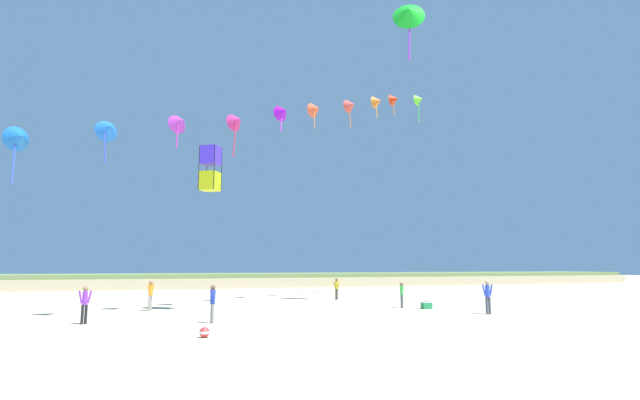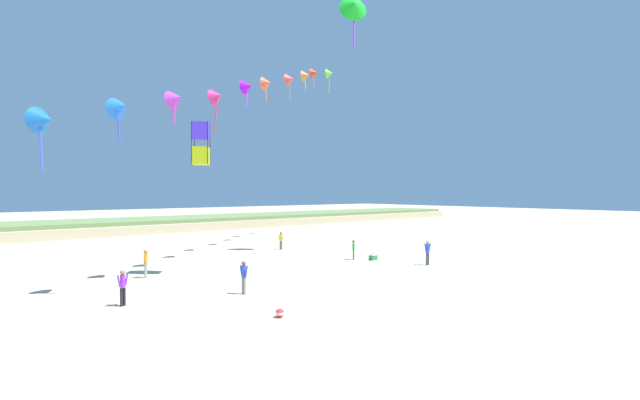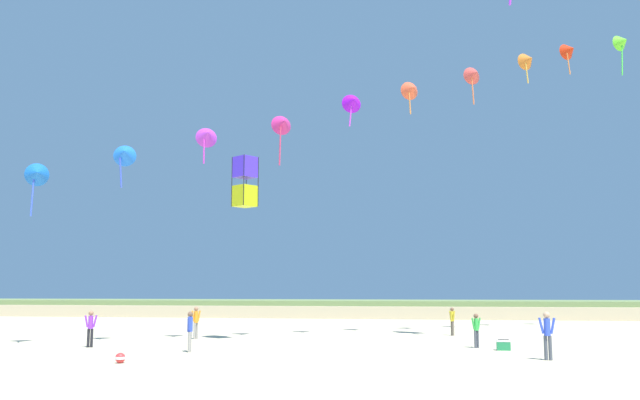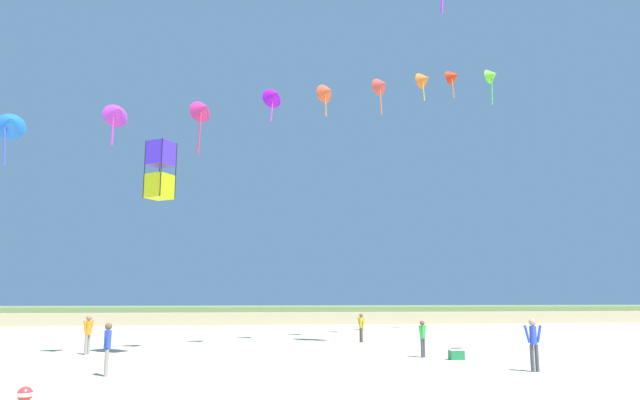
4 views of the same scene
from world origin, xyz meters
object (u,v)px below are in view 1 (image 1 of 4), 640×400
person_near_left (488,295)px  large_kite_mid_trail (409,13)px  person_near_right (213,301)px  person_far_right (402,293)px  beach_ball (205,332)px  beach_cooler (426,305)px  person_far_left (85,302)px  person_far_center (337,287)px  person_mid_center (151,293)px  large_kite_low_lead (210,168)px

person_near_left → large_kite_mid_trail: bearing=89.3°
person_near_right → person_far_right: bearing=20.0°
person_near_left → person_far_right: bearing=115.0°
person_near_left → beach_ball: bearing=-166.1°
person_near_left → beach_cooler: person_near_left is taller
person_near_left → large_kite_mid_trail: size_ratio=0.36×
person_far_left → beach_cooler: bearing=5.6°
beach_cooler → person_far_center: bearing=102.3°
large_kite_mid_trail → person_far_center: bearing=120.3°
person_far_right → beach_cooler: 1.61m
large_kite_mid_trail → person_far_left: bearing=-164.8°
person_near_left → person_far_center: (-3.27, 13.24, -0.10)m
person_near_left → person_near_right: size_ratio=1.05×
person_near_right → beach_cooler: size_ratio=2.88×
large_kite_mid_trail → person_mid_center: bearing=178.3°
person_far_left → large_kite_mid_trail: large_kite_mid_trail is taller
person_far_left → beach_ball: size_ratio=4.50×
large_kite_low_lead → person_far_left: bearing=-141.8°
person_near_right → person_far_center: bearing=49.1°
person_mid_center → person_far_right: bearing=-11.9°
large_kite_low_lead → person_far_center: bearing=32.1°
large_kite_low_lead → large_kite_mid_trail: size_ratio=0.52×
person_mid_center → beach_ball: (1.62, -11.70, -0.79)m
person_far_right → large_kite_low_lead: (-11.31, 1.74, 7.20)m
beach_cooler → large_kite_low_lead: bearing=167.5°
person_near_left → beach_cooler: (-1.25, 3.99, -0.80)m
person_far_center → large_kite_mid_trail: large_kite_mid_trail is taller
person_near_left → person_far_center: bearing=103.9°
large_kite_low_lead → large_kite_mid_trail: (13.73, 0.74, 12.39)m
large_kite_mid_trail → beach_cooler: (-1.35, -3.49, -20.25)m
person_near_right → beach_ball: person_near_right is taller
person_near_right → person_far_center: (10.83, 12.52, -0.05)m
person_near_right → person_far_left: person_near_right is taller
person_far_left → beach_cooler: 18.23m
person_near_right → person_far_center: 16.55m
person_near_right → person_far_left: (-5.28, 1.49, -0.02)m
large_kite_mid_trail → beach_ball: bearing=-143.4°
person_near_right → person_far_center: person_near_right is taller
person_far_right → beach_cooler: bearing=-43.3°
person_mid_center → person_far_left: bearing=-115.9°
person_far_left → beach_ball: bearing=-53.2°
person_far_center → person_near_right: bearing=-130.9°
large_kite_low_lead → beach_ball: 13.16m
person_far_left → beach_cooler: size_ratio=2.82×
person_near_left → beach_cooler: size_ratio=3.04×
person_near_right → person_near_left: bearing=-2.9°
person_near_right → person_mid_center: bearing=108.8°
person_near_left → person_far_left: (-19.38, 2.21, -0.07)m
person_far_left → large_kite_mid_trail: 28.08m
person_far_center → large_kite_mid_trail: 20.65m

